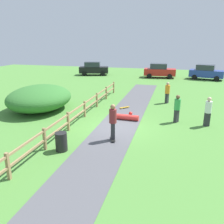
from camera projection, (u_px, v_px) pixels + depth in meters
ground_plane at (117, 127)px, 14.08m from camera, size 60.00×60.00×0.00m
asphalt_path at (117, 127)px, 14.08m from camera, size 2.40×28.00×0.02m
wooden_fence at (77, 113)px, 14.53m from camera, size 0.12×18.12×1.10m
bush_large at (40, 98)px, 17.21m from camera, size 4.41×5.30×1.83m
trash_bin at (61, 142)px, 10.95m from camera, size 0.56×0.56×0.90m
skater_riding at (113, 120)px, 11.88m from camera, size 0.48×0.82×1.93m
skater_fallen at (128, 117)px, 15.24m from camera, size 1.46×1.18×0.36m
skateboard_loose at (125, 107)px, 17.79m from camera, size 0.71×0.70×0.08m
bystander_green at (177, 107)px, 14.59m from camera, size 0.52×0.52×1.77m
bystander_orange at (167, 92)px, 19.04m from camera, size 0.50×0.50×1.75m
bystander_white at (208, 110)px, 13.94m from camera, size 0.48×0.48×1.80m
parked_car_red at (159, 71)px, 31.94m from camera, size 4.28×2.16×1.92m
parked_car_blue at (206, 72)px, 30.46m from camera, size 4.47×2.69×1.92m
parked_car_black at (94, 68)px, 34.31m from camera, size 4.49×2.74×1.92m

